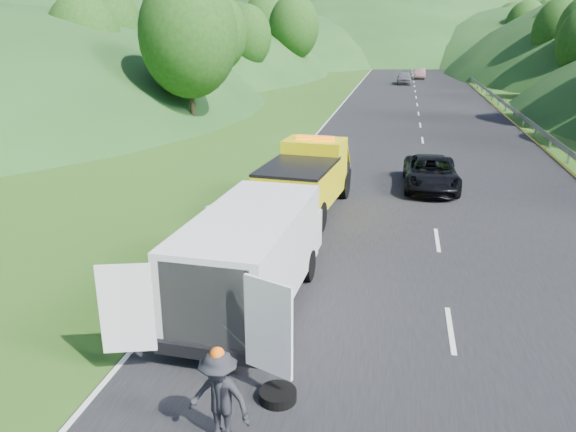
% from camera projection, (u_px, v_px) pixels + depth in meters
% --- Properties ---
extents(ground, '(320.00, 320.00, 0.00)m').
position_uv_depth(ground, '(333.00, 284.00, 15.51)').
color(ground, '#38661E').
rests_on(ground, ground).
extents(road_surface, '(14.00, 200.00, 0.02)m').
position_uv_depth(road_surface, '(417.00, 105.00, 52.16)').
color(road_surface, black).
rests_on(road_surface, ground).
extents(guardrail, '(0.06, 140.00, 1.52)m').
position_uv_depth(guardrail, '(482.00, 92.00, 62.43)').
color(guardrail, gray).
rests_on(guardrail, ground).
extents(tree_line_left, '(14.00, 140.00, 14.00)m').
position_uv_depth(tree_line_left, '(246.00, 82.00, 74.86)').
color(tree_line_left, '#2E591A').
rests_on(tree_line_left, ground).
extents(hills_backdrop, '(201.00, 288.60, 44.00)m').
position_uv_depth(hills_backdrop, '(425.00, 57.00, 139.60)').
color(hills_backdrop, '#2D5B23').
rests_on(hills_backdrop, ground).
extents(tow_truck, '(2.93, 6.51, 2.71)m').
position_uv_depth(tow_truck, '(307.00, 177.00, 21.37)').
color(tow_truck, black).
rests_on(tow_truck, ground).
extents(white_van, '(3.89, 7.24, 2.52)m').
position_uv_depth(white_van, '(252.00, 253.00, 13.86)').
color(white_van, black).
rests_on(white_van, ground).
extents(woman, '(0.49, 0.62, 1.59)m').
position_uv_depth(woman, '(213.00, 255.00, 17.51)').
color(woman, silver).
rests_on(woman, ground).
extents(child, '(0.66, 0.62, 1.09)m').
position_uv_depth(child, '(223.00, 290.00, 15.12)').
color(child, '#D1CB6F').
rests_on(child, ground).
extents(suitcase, '(0.39, 0.32, 0.55)m').
position_uv_depth(suitcase, '(185.00, 257.00, 16.59)').
color(suitcase, '#585642').
rests_on(suitcase, ground).
extents(spare_tire, '(0.72, 0.72, 0.20)m').
position_uv_depth(spare_tire, '(278.00, 401.00, 10.63)').
color(spare_tire, black).
rests_on(spare_tire, ground).
extents(passing_suv, '(2.38, 4.98, 1.37)m').
position_uv_depth(passing_suv, '(430.00, 189.00, 24.76)').
color(passing_suv, black).
rests_on(passing_suv, ground).
extents(dist_car_a, '(1.80, 4.48, 1.53)m').
position_uv_depth(dist_car_a, '(404.00, 84.00, 71.56)').
color(dist_car_a, '#56575C').
rests_on(dist_car_a, ground).
extents(dist_car_b, '(1.51, 4.33, 1.43)m').
position_uv_depth(dist_car_b, '(419.00, 79.00, 79.53)').
color(dist_car_b, brown).
rests_on(dist_car_b, ground).
extents(dist_car_c, '(2.03, 5.00, 1.45)m').
position_uv_depth(dist_car_c, '(405.00, 68.00, 102.49)').
color(dist_car_c, '#9C4E6C').
rests_on(dist_car_c, ground).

